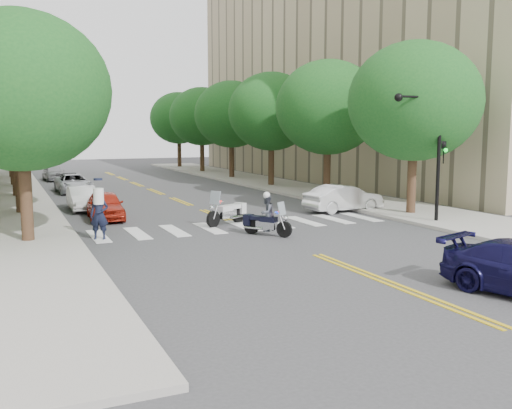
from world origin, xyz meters
TOP-DOWN VIEW (x-y plane):
  - ground at (0.00, 0.00)m, footprint 140.00×140.00m
  - sidewalk_left at (-9.50, 22.00)m, footprint 5.00×60.00m
  - sidewalk_right at (9.50, 22.00)m, footprint 5.00×60.00m
  - building_right at (26.00, 26.00)m, footprint 26.00×44.00m
  - tree_l_0 at (-8.80, 6.00)m, footprint 6.40×6.40m
  - tree_l_1 at (-8.80, 14.00)m, footprint 6.40×6.40m
  - tree_l_2 at (-8.80, 22.00)m, footprint 6.40×6.40m
  - tree_l_3 at (-8.80, 30.00)m, footprint 6.40×6.40m
  - tree_l_4 at (-8.80, 38.00)m, footprint 6.40×6.40m
  - tree_l_5 at (-8.80, 46.00)m, footprint 6.40×6.40m
  - tree_r_0 at (8.80, 6.00)m, footprint 6.40×6.40m
  - tree_r_1 at (8.80, 14.00)m, footprint 6.40×6.40m
  - tree_r_2 at (8.80, 22.00)m, footprint 6.40×6.40m
  - tree_r_3 at (8.80, 30.00)m, footprint 6.40×6.40m
  - tree_r_4 at (8.80, 38.00)m, footprint 6.40×6.40m
  - tree_r_5 at (8.80, 46.00)m, footprint 6.40×6.40m
  - traffic_signal_pole at (7.72, 3.50)m, footprint 2.82×0.42m
  - motorcycle_police at (-0.06, 3.99)m, footprint 1.42×1.91m
  - motorcycle_parked at (-0.38, 7.14)m, footprint 2.25×1.42m
  - officer_standing at (-6.24, 5.79)m, footprint 0.82×0.68m
  - convertible at (6.50, 8.50)m, footprint 4.39×1.93m
  - parked_car_a at (-5.20, 10.85)m, footprint 1.84×4.01m
  - parked_car_b at (-5.77, 14.50)m, footprint 1.37×3.80m
  - parked_car_c at (-5.20, 23.50)m, footprint 2.27×4.62m
  - parked_car_d at (-5.20, 24.50)m, footprint 2.06×4.23m
  - parked_car_e at (-5.63, 34.00)m, footprint 1.86×4.00m

SIDE VIEW (x-z plane):
  - ground at x=0.00m, z-range 0.00..0.00m
  - sidewalk_left at x=-9.50m, z-range 0.00..0.15m
  - sidewalk_right at x=9.50m, z-range 0.00..0.15m
  - motorcycle_parked at x=-0.38m, z-range -0.24..1.34m
  - parked_car_d at x=-5.20m, z-range 0.00..1.19m
  - parked_car_b at x=-5.77m, z-range 0.00..1.25m
  - parked_car_c at x=-5.20m, z-range 0.00..1.26m
  - parked_car_e at x=-5.63m, z-range 0.00..1.32m
  - parked_car_a at x=-5.20m, z-range 0.00..1.33m
  - convertible at x=6.50m, z-range 0.00..1.40m
  - motorcycle_police at x=-0.06m, z-range -0.10..1.66m
  - officer_standing at x=-6.24m, z-range 0.00..1.91m
  - traffic_signal_pole at x=7.72m, z-range 0.72..6.72m
  - tree_l_0 at x=-8.80m, z-range 1.33..9.78m
  - tree_l_1 at x=-8.80m, z-range 1.33..9.78m
  - tree_l_2 at x=-8.80m, z-range 1.33..9.78m
  - tree_l_3 at x=-8.80m, z-range 1.33..9.78m
  - tree_l_4 at x=-8.80m, z-range 1.33..9.78m
  - tree_l_5 at x=-8.80m, z-range 1.33..9.78m
  - tree_r_0 at x=8.80m, z-range 1.33..9.78m
  - tree_r_1 at x=8.80m, z-range 1.33..9.78m
  - tree_r_2 at x=8.80m, z-range 1.33..9.78m
  - tree_r_3 at x=8.80m, z-range 1.33..9.78m
  - tree_r_4 at x=8.80m, z-range 1.33..9.78m
  - tree_r_5 at x=8.80m, z-range 1.33..9.78m
  - building_right at x=26.00m, z-range 0.00..22.00m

